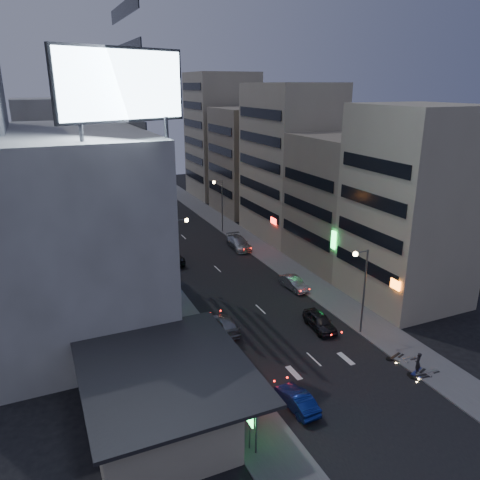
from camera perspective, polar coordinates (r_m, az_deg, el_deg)
ground at (r=37.94m, az=12.38°, el=-17.01°), size 180.00×180.00×0.00m
sidewalk_left at (r=59.60m, az=-11.36°, el=-3.28°), size 4.00×120.00×0.12m
sidewalk_right at (r=64.59m, az=2.57°, el=-1.20°), size 4.00×120.00×0.12m
food_court at (r=33.38m, az=-10.42°, el=-18.20°), size 11.00×13.00×3.88m
white_building at (r=46.20m, az=-20.11°, el=1.28°), size 14.00×24.00×18.00m
shophouse_near at (r=50.32m, az=20.06°, el=3.81°), size 10.00×11.00×20.00m
shophouse_mid at (r=59.59m, az=12.65°, el=4.65°), size 11.00×12.00×16.00m
shophouse_far at (r=69.41m, az=6.09°, el=9.43°), size 10.00×14.00×22.00m
far_left_a at (r=70.44m, az=-20.69°, el=7.66°), size 11.00×10.00×20.00m
far_left_b at (r=83.64m, az=-21.50°, el=7.36°), size 12.00×10.00×15.00m
far_right_a at (r=83.09m, az=1.14°, el=9.61°), size 11.00×12.00×18.00m
far_right_b at (r=95.66m, az=-2.21°, el=12.57°), size 12.00×12.00×24.00m
billboard at (r=34.91m, az=-14.18°, el=17.79°), size 9.52×3.75×6.20m
street_lamp_right_near at (r=42.74m, az=14.60°, el=-4.72°), size 1.60×0.44×8.02m
street_lamp_left at (r=50.96m, az=-7.39°, el=-0.47°), size 1.60×0.44×8.02m
street_lamp_right_far at (r=71.04m, az=-2.49°, el=5.09°), size 1.60×0.44×8.02m
parked_car_right_near at (r=44.86m, az=9.70°, el=-9.74°), size 2.22×4.61×1.52m
parked_car_right_mid at (r=52.68m, az=6.55°, el=-5.24°), size 1.70×4.26×1.38m
parked_car_left at (r=60.59m, az=-8.54°, el=-1.99°), size 2.81×5.89×1.62m
parked_car_right_far at (r=65.01m, az=-0.14°, el=-0.35°), size 2.64×5.71×1.62m
road_car_blue at (r=34.96m, az=6.95°, el=-18.76°), size 1.61×4.14×1.35m
road_car_silver at (r=43.93m, az=-1.90°, el=-10.23°), size 2.10×4.72×1.35m
person at (r=40.38m, az=20.86°, el=-13.82°), size 0.76×0.67×1.75m
scooter_black_a at (r=40.68m, az=21.81°, el=-14.22°), size 0.82×1.89×1.12m
scooter_silver_a at (r=41.56m, az=22.84°, el=-13.67°), size 0.59×1.73×1.05m
scooter_blue at (r=41.28m, az=21.08°, el=-13.49°), size 1.36×2.18×1.26m
scooter_black_b at (r=42.68m, az=18.81°, el=-12.13°), size 1.26×2.13×1.24m
scooter_silver_b at (r=42.64m, az=20.51°, el=-12.47°), size 0.74×1.83×1.10m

